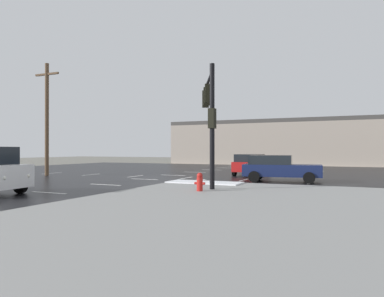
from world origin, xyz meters
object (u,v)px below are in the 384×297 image
(sedan_navy, at_px, (279,168))
(traffic_signal_mast, at_px, (209,107))
(sedan_red, at_px, (251,164))
(fire_hydrant, at_px, (200,182))
(utility_pole_mid, at_px, (47,117))

(sedan_navy, bearing_deg, traffic_signal_mast, -122.00)
(traffic_signal_mast, xyz_separation_m, sedan_red, (-0.50, 9.81, -3.20))
(traffic_signal_mast, height_order, fire_hydrant, traffic_signal_mast)
(traffic_signal_mast, distance_m, sedan_navy, 6.53)
(sedan_red, relative_size, utility_pole_mid, 0.55)
(sedan_navy, bearing_deg, fire_hydrant, -111.77)
(traffic_signal_mast, distance_m, utility_pole_mid, 14.53)
(traffic_signal_mast, relative_size, fire_hydrant, 7.16)
(fire_hydrant, height_order, utility_pole_mid, utility_pole_mid)
(sedan_red, xyz_separation_m, sedan_navy, (2.92, -4.67, 0.00))
(sedan_navy, relative_size, utility_pole_mid, 0.56)
(traffic_signal_mast, relative_size, sedan_red, 1.25)
(sedan_red, bearing_deg, fire_hydrant, -175.41)
(fire_hydrant, bearing_deg, traffic_signal_mast, 101.16)
(traffic_signal_mast, xyz_separation_m, utility_pole_mid, (-14.16, 3.22, 0.30))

